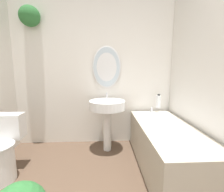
{
  "coord_description": "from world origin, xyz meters",
  "views": [
    {
      "loc": [
        0.16,
        -0.39,
        1.23
      ],
      "look_at": [
        0.25,
        1.42,
        0.94
      ],
      "focal_mm": 26.0,
      "sensor_mm": 36.0,
      "label": 1
    }
  ],
  "objects_px": {
    "bathtub": "(166,147)",
    "shampoo_bottle": "(158,101)",
    "toilet": "(1,152)",
    "pedestal_sink": "(107,110)"
  },
  "relations": [
    {
      "from": "bathtub",
      "to": "shampoo_bottle",
      "type": "relative_size",
      "value": 6.81
    },
    {
      "from": "toilet",
      "to": "pedestal_sink",
      "type": "distance_m",
      "value": 1.4
    },
    {
      "from": "toilet",
      "to": "bathtub",
      "type": "xyz_separation_m",
      "value": [
        1.95,
        0.08,
        -0.02
      ]
    },
    {
      "from": "toilet",
      "to": "bathtub",
      "type": "distance_m",
      "value": 1.95
    },
    {
      "from": "toilet",
      "to": "bathtub",
      "type": "relative_size",
      "value": 0.46
    },
    {
      "from": "bathtub",
      "to": "shampoo_bottle",
      "type": "distance_m",
      "value": 0.8
    },
    {
      "from": "toilet",
      "to": "pedestal_sink",
      "type": "relative_size",
      "value": 0.8
    },
    {
      "from": "toilet",
      "to": "shampoo_bottle",
      "type": "xyz_separation_m",
      "value": [
        2.05,
        0.73,
        0.42
      ]
    },
    {
      "from": "pedestal_sink",
      "to": "bathtub",
      "type": "bearing_deg",
      "value": -35.05
    },
    {
      "from": "toilet",
      "to": "shampoo_bottle",
      "type": "bearing_deg",
      "value": 19.61
    }
  ]
}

